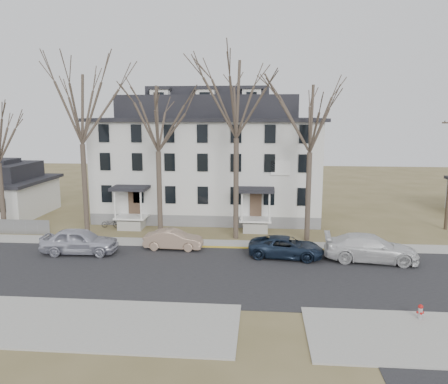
# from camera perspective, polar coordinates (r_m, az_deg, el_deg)

# --- Properties ---
(ground) EXTENTS (120.00, 120.00, 0.00)m
(ground) POSITION_cam_1_polar(r_m,az_deg,el_deg) (25.26, -2.11, -12.16)
(ground) COLOR olive
(ground) RESTS_ON ground
(main_road) EXTENTS (120.00, 10.00, 0.04)m
(main_road) POSITION_cam_1_polar(r_m,az_deg,el_deg) (27.11, -1.59, -10.56)
(main_road) COLOR #27272A
(main_road) RESTS_ON ground
(far_sidewalk) EXTENTS (120.00, 2.00, 0.08)m
(far_sidewalk) POSITION_cam_1_polar(r_m,az_deg,el_deg) (32.76, -0.40, -6.88)
(far_sidewalk) COLOR #A09F97
(far_sidewalk) RESTS_ON ground
(near_sidewalk_left) EXTENTS (20.00, 5.00, 0.08)m
(near_sidewalk_left) POSITION_cam_1_polar(r_m,az_deg,el_deg) (23.27, -24.48, -15.12)
(near_sidewalk_left) COLOR #A09F97
(near_sidewalk_left) RESTS_ON ground
(yellow_curb) EXTENTS (14.00, 0.25, 0.06)m
(yellow_curb) POSITION_cam_1_polar(r_m,az_deg,el_deg) (31.84, 8.52, -7.50)
(yellow_curb) COLOR gold
(yellow_curb) RESTS_ON ground
(boarding_house) EXTENTS (20.80, 12.36, 12.05)m
(boarding_house) POSITION_cam_1_polar(r_m,az_deg,el_deg) (41.66, -1.89, 4.32)
(boarding_house) COLOR slate
(boarding_house) RESTS_ON ground
(small_house) EXTENTS (8.70, 8.70, 5.00)m
(small_house) POSITION_cam_1_polar(r_m,az_deg,el_deg) (47.01, -27.16, 0.02)
(small_house) COLOR silver
(small_house) RESTS_ON ground
(tree_far_left) EXTENTS (8.40, 8.40, 13.72)m
(tree_far_left) POSITION_cam_1_polar(r_m,az_deg,el_deg) (35.82, -18.27, 10.84)
(tree_far_left) COLOR #473B31
(tree_far_left) RESTS_ON ground
(tree_mid_left) EXTENTS (7.80, 7.80, 12.74)m
(tree_mid_left) POSITION_cam_1_polar(r_m,az_deg,el_deg) (33.94, -8.70, 10.05)
(tree_mid_left) COLOR #473B31
(tree_mid_left) RESTS_ON ground
(tree_center) EXTENTS (9.00, 9.00, 14.70)m
(tree_center) POSITION_cam_1_polar(r_m,az_deg,el_deg) (33.09, 1.64, 12.72)
(tree_center) COLOR #473B31
(tree_center) RESTS_ON ground
(tree_mid_right) EXTENTS (7.80, 7.80, 12.74)m
(tree_mid_right) POSITION_cam_1_polar(r_m,az_deg,el_deg) (33.20, 11.30, 9.97)
(tree_mid_right) COLOR #473B31
(tree_mid_right) RESTS_ON ground
(car_silver) EXTENTS (5.30, 2.32, 1.78)m
(car_silver) POSITION_cam_1_polar(r_m,az_deg,el_deg) (32.01, -18.33, -6.16)
(car_silver) COLOR silver
(car_silver) RESTS_ON ground
(car_tan) EXTENTS (4.21, 1.57, 1.38)m
(car_tan) POSITION_cam_1_polar(r_m,az_deg,el_deg) (31.68, -6.62, -6.24)
(car_tan) COLOR #A1836B
(car_tan) RESTS_ON ground
(car_navy) EXTENTS (5.26, 2.91, 1.39)m
(car_navy) POSITION_cam_1_polar(r_m,az_deg,el_deg) (29.99, 8.12, -7.20)
(car_navy) COLOR #182437
(car_navy) RESTS_ON ground
(car_white) EXTENTS (6.21, 3.01, 1.74)m
(car_white) POSITION_cam_1_polar(r_m,az_deg,el_deg) (30.49, 18.61, -7.02)
(car_white) COLOR silver
(car_white) RESTS_ON ground
(bicycle_left) EXTENTS (1.52, 0.55, 0.79)m
(bicycle_left) POSITION_cam_1_polar(r_m,az_deg,el_deg) (38.54, -14.63, -4.00)
(bicycle_left) COLOR black
(bicycle_left) RESTS_ON ground
(fire_hydrant) EXTENTS (0.32, 0.30, 0.78)m
(fire_hydrant) POSITION_cam_1_polar(r_m,az_deg,el_deg) (23.21, 24.25, -14.11)
(fire_hydrant) COLOR #B7B7BA
(fire_hydrant) RESTS_ON ground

